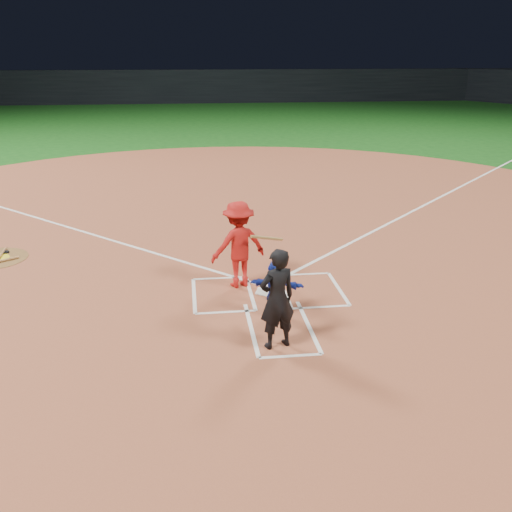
{
  "coord_description": "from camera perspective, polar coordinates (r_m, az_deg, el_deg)",
  "views": [
    {
      "loc": [
        -1.65,
        -11.29,
        4.97
      ],
      "look_at": [
        -0.3,
        -0.4,
        1.0
      ],
      "focal_mm": 40.0,
      "sensor_mm": 36.0,
      "label": 1
    }
  ],
  "objects": [
    {
      "name": "bat_weight_donut",
      "position": [
        16.14,
        -23.77,
        0.38
      ],
      "size": [
        0.19,
        0.19,
        0.05
      ],
      "primitive_type": "torus",
      "color": "black",
      "rests_on": "on_deck_circle"
    },
    {
      "name": "chalk_markings",
      "position": [
        17.38,
        -1.33,
        3.31
      ],
      "size": [
        28.35,
        17.32,
        0.01
      ],
      "color": "white",
      "rests_on": "home_plate_dirt"
    },
    {
      "name": "home_plate",
      "position": [
        12.44,
        1.15,
        -3.57
      ],
      "size": [
        0.6,
        0.6,
        0.02
      ],
      "primitive_type": "cylinder",
      "rotation": [
        0.0,
        0.0,
        3.14
      ],
      "color": "white",
      "rests_on": "home_plate_dirt"
    },
    {
      "name": "on_deck_bat_c",
      "position": [
        15.47,
        -24.1,
        -0.44
      ],
      "size": [
        0.73,
        0.52,
        0.06
      ],
      "primitive_type": "cylinder",
      "rotation": [
        1.57,
        0.0,
        2.17
      ],
      "color": "#A7733D",
      "rests_on": "on_deck_circle"
    },
    {
      "name": "batter_at_plate",
      "position": [
        12.45,
        -1.75,
        1.16
      ],
      "size": [
        1.69,
        1.06,
        1.93
      ],
      "color": "#B21613",
      "rests_on": "home_plate_dirt"
    },
    {
      "name": "home_plate_dirt",
      "position": [
        18.06,
        -1.56,
        3.92
      ],
      "size": [
        28.0,
        28.0,
        0.01
      ],
      "primitive_type": "cylinder",
      "color": "brown",
      "rests_on": "ground"
    },
    {
      "name": "stadium_wall_far",
      "position": [
        59.41,
        -5.71,
        16.53
      ],
      "size": [
        80.0,
        1.2,
        3.2
      ],
      "primitive_type": "cube",
      "color": "black",
      "rests_on": "ground"
    },
    {
      "name": "on_deck_bat_a",
      "position": [
        16.01,
        -24.09,
        0.21
      ],
      "size": [
        0.09,
        0.84,
        0.06
      ],
      "primitive_type": "cylinder",
      "rotation": [
        1.57,
        0.0,
        0.03
      ],
      "color": "#A06C3B",
      "rests_on": "on_deck_circle"
    },
    {
      "name": "ground",
      "position": [
        12.44,
        1.15,
        -3.65
      ],
      "size": [
        120.0,
        120.0,
        0.0
      ],
      "primitive_type": "plane",
      "color": "#124814",
      "rests_on": "ground"
    },
    {
      "name": "catcher",
      "position": [
        11.16,
        1.99,
        -3.23
      ],
      "size": [
        1.13,
        0.7,
        1.16
      ],
      "primitive_type": "imported",
      "rotation": [
        0.0,
        0.0,
        2.78
      ],
      "color": "#122697",
      "rests_on": "home_plate_dirt"
    },
    {
      "name": "umpire",
      "position": [
        9.87,
        2.13,
        -4.31
      ],
      "size": [
        0.77,
        0.63,
        1.83
      ],
      "primitive_type": "imported",
      "rotation": [
        0.0,
        0.0,
        3.46
      ],
      "color": "black",
      "rests_on": "home_plate_dirt"
    }
  ]
}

